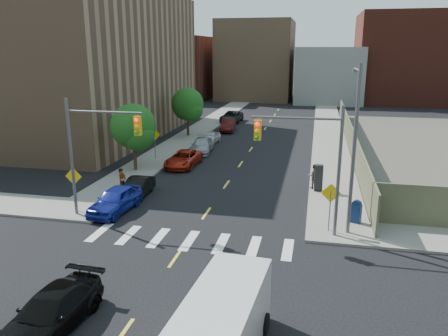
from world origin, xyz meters
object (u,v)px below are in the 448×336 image
at_px(pedestrian_east, 314,176).
at_px(parked_car_grey, 231,117).
at_px(parked_car_blue, 115,200).
at_px(payphone, 318,178).
at_px(parked_car_red, 183,159).
at_px(black_sedan, 50,313).
at_px(pedestrian_west, 122,182).
at_px(parked_car_maroon, 228,125).
at_px(mailbox, 356,212).
at_px(cargo_van, 224,322).
at_px(parked_car_silver, 202,146).
at_px(parked_car_white, 211,138).
at_px(parked_car_black, 137,187).

bearing_deg(pedestrian_east, parked_car_grey, -64.98).
height_order(parked_car_grey, pedestrian_east, pedestrian_east).
height_order(parked_car_blue, payphone, payphone).
relative_size(parked_car_red, black_sedan, 1.01).
bearing_deg(pedestrian_west, payphone, -62.08).
distance_m(black_sedan, pedestrian_west, 14.58).
bearing_deg(parked_car_maroon, black_sedan, -93.07).
bearing_deg(mailbox, pedestrian_east, 134.21).
relative_size(parked_car_blue, parked_car_grey, 0.83).
bearing_deg(parked_car_red, parked_car_blue, -92.34).
relative_size(parked_car_red, cargo_van, 0.87).
height_order(parked_car_silver, pedestrian_east, pedestrian_east).
relative_size(parked_car_maroon, parked_car_grey, 0.83).
distance_m(parked_car_red, parked_car_grey, 23.69).
xyz_separation_m(black_sedan, payphone, (9.15, 17.67, 0.38)).
xyz_separation_m(parked_car_maroon, black_sedan, (1.65, -39.40, -0.04)).
bearing_deg(parked_car_silver, payphone, -48.30).
distance_m(parked_car_white, parked_car_grey, 14.00).
bearing_deg(cargo_van, pedestrian_east, 86.45).
bearing_deg(black_sedan, payphone, 66.74).
relative_size(parked_car_blue, pedestrian_east, 2.58).
relative_size(parked_car_blue, parked_car_white, 1.24).
distance_m(parked_car_silver, black_sedan, 27.89).
bearing_deg(parked_car_blue, parked_car_maroon, 92.15).
distance_m(black_sedan, cargo_van, 6.31).
height_order(parked_car_blue, parked_car_grey, parked_car_blue).
bearing_deg(payphone, parked_car_silver, 131.63).
xyz_separation_m(parked_car_red, payphone, (11.22, -4.79, 0.41)).
xyz_separation_m(parked_car_white, black_sedan, (2.05, -32.15, 0.08)).
distance_m(parked_car_black, parked_car_grey, 31.84).
relative_size(parked_car_blue, black_sedan, 0.94).
relative_size(parked_car_blue, payphone, 2.42).
relative_size(payphone, pedestrian_east, 1.06).
bearing_deg(parked_car_blue, payphone, 32.49).
height_order(parked_car_red, payphone, payphone).
xyz_separation_m(parked_car_silver, mailbox, (13.17, -15.58, 0.12)).
bearing_deg(parked_car_red, parked_car_white, 92.07).
distance_m(parked_car_red, parked_car_white, 9.69).
relative_size(parked_car_grey, black_sedan, 1.13).
xyz_separation_m(parked_car_black, mailbox, (14.07, -2.06, 0.17)).
relative_size(parked_car_blue, parked_car_maroon, 1.01).
bearing_deg(parked_car_silver, parked_car_black, -99.53).
bearing_deg(cargo_van, parked_car_white, 108.92).
height_order(parked_car_silver, mailbox, mailbox).
height_order(black_sedan, mailbox, mailbox).
distance_m(parked_car_silver, parked_car_grey, 18.33).
bearing_deg(pedestrian_east, parked_car_black, 21.17).
distance_m(parked_car_blue, parked_car_red, 11.17).
bearing_deg(pedestrian_east, black_sedan, 66.87).
distance_m(parked_car_white, payphone, 18.31).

